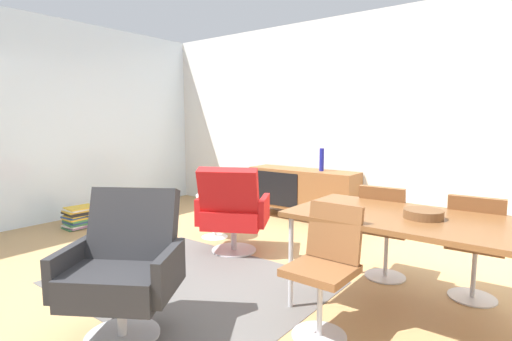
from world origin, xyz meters
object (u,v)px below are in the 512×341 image
Objects in this scene: dining_chair_front_left at (325,265)px; armchair_black_shell at (124,264)px; magazine_stack at (80,217)px; wooden_bowl_on_table at (423,214)px; side_table_round at (214,211)px; sideboard at (302,189)px; lounge_chair_red at (232,210)px; dining_table at (408,222)px; vase_cobalt at (322,160)px; fruit_bowl at (214,191)px; dining_chair_back_right at (475,243)px; dining_chair_back_left at (385,228)px.

dining_chair_front_left is 1.32m from armchair_black_shell.
wooden_bowl_on_table is at bearing 2.66° from magazine_stack.
armchair_black_shell is at bearing -62.03° from side_table_round.
lounge_chair_red reaches higher than sideboard.
sideboard is 1.00× the size of dining_table.
vase_cobalt reaches higher than fruit_bowl.
sideboard is 3.04m from magazine_stack.
dining_chair_back_right is (0.25, 0.57, -0.30)m from wooden_bowl_on_table.
armchair_black_shell is 4.73× the size of fruit_bowl.
dining_table reaches higher than sideboard.
armchair_black_shell is 2.97m from magazine_stack.
dining_table is 4.17m from magazine_stack.
sideboard is 3.38m from armchair_black_shell.
dining_chair_front_left reaches higher than fruit_bowl.
armchair_black_shell is at bearing -62.04° from fruit_bowl.
lounge_chair_red is at bearing -169.35° from dining_chair_back_left.
dining_chair_back_left is 0.90× the size of lounge_chair_red.
vase_cobalt is 1.65m from side_table_round.
dining_chair_front_left is 0.90× the size of armchair_black_shell.
vase_cobalt is 0.77× the size of magazine_stack.
sideboard is 1.87× the size of dining_chair_back_right.
armchair_black_shell is at bearing -73.92° from lounge_chair_red.
dining_chair_back_left reaches higher than sideboard.
dining_chair_front_left and dining_chair_back_right have the same top height.
fruit_bowl is (0.00, 0.00, 0.24)m from side_table_round.
fruit_bowl is at bearing 117.96° from armchair_black_shell.
vase_cobalt is at bearing 134.43° from dining_chair_back_left.
lounge_chair_red is at bearing -84.74° from sideboard.
dining_chair_back_left is at bearing 60.97° from armchair_black_shell.
dining_chair_back_right is 0.90× the size of lounge_chair_red.
vase_cobalt is 3.36m from armchair_black_shell.
armchair_black_shell is at bearing -119.03° from dining_chair_back_left.
lounge_chair_red reaches higher than dining_chair_front_left.
side_table_round is (-0.56, 0.31, -0.15)m from lounge_chair_red.
lounge_chair_red is (-1.98, 0.28, -0.30)m from wooden_bowl_on_table.
dining_chair_front_left reaches higher than wooden_bowl_on_table.
dining_chair_back_left is 2.09m from fruit_bowl.
lounge_chair_red is 0.66m from side_table_round.
dining_table is 0.70m from dining_chair_back_left.
dining_table is 6.15× the size of wooden_bowl_on_table.
dining_chair_back_left is 1.55m from lounge_chair_red.
dining_chair_front_left is 2.11× the size of magazine_stack.
sideboard is 8.00× the size of fruit_bowl.
wooden_bowl_on_table is at bearing -51.51° from dining_chair_back_left.
dining_chair_back_left is 3.87m from magazine_stack.
wooden_bowl_on_table is at bearing -3.83° from dining_table.
lounge_chair_red is at bearing 171.97° from wooden_bowl_on_table.
vase_cobalt is (0.30, 0.00, 0.44)m from sideboard.
dining_chair_front_left is at bearing -122.15° from dining_chair_back_right.
wooden_bowl_on_table is at bearing -13.08° from side_table_round.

